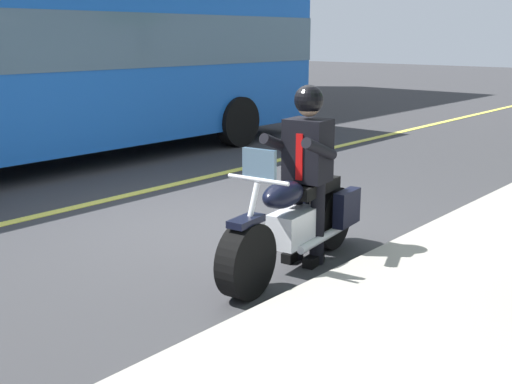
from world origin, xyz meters
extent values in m
plane|color=#333335|center=(0.00, 0.00, 0.00)|extent=(80.00, 80.00, 0.00)
cube|color=#E5DB4C|center=(0.00, -2.00, 0.01)|extent=(60.00, 0.16, 0.01)
cylinder|color=black|center=(1.28, 1.60, 0.33)|extent=(0.68, 0.29, 0.66)
cylinder|color=black|center=(-0.26, 1.39, 0.33)|extent=(0.68, 0.29, 0.66)
cube|color=silver|center=(0.48, 1.49, 0.42)|extent=(0.59, 0.35, 0.32)
ellipsoid|color=black|center=(0.68, 1.52, 0.78)|extent=(0.59, 0.35, 0.24)
cube|color=black|center=(0.14, 1.44, 0.74)|extent=(0.73, 0.37, 0.12)
cube|color=black|center=(-0.24, 1.61, 0.48)|extent=(0.41, 0.17, 0.36)
cube|color=black|center=(-0.18, 1.17, 0.48)|extent=(0.41, 0.17, 0.36)
cylinder|color=silver|center=(1.26, 1.59, 0.60)|extent=(0.35, 0.10, 0.76)
cylinder|color=silver|center=(1.10, 1.57, 1.00)|extent=(0.12, 0.60, 0.04)
cube|color=black|center=(1.28, 1.60, 0.68)|extent=(0.38, 0.21, 0.06)
cylinder|color=silver|center=(0.16, 1.61, 0.26)|extent=(0.90, 0.20, 0.08)
cube|color=slate|center=(1.08, 1.57, 1.12)|extent=(0.08, 0.32, 0.28)
cylinder|color=black|center=(0.22, 1.57, 0.42)|extent=(0.14, 0.14, 0.84)
cube|color=black|center=(0.28, 1.58, 0.05)|extent=(0.27, 0.14, 0.10)
cylinder|color=black|center=(0.25, 1.33, 0.42)|extent=(0.14, 0.14, 0.84)
cube|color=black|center=(0.31, 1.34, 0.05)|extent=(0.27, 0.14, 0.10)
cube|color=black|center=(0.24, 1.45, 1.12)|extent=(0.37, 0.44, 0.60)
cube|color=red|center=(0.39, 1.48, 1.08)|extent=(0.03, 0.07, 0.44)
cylinder|color=black|center=(0.38, 1.70, 1.18)|extent=(0.56, 0.17, 0.28)
cylinder|color=black|center=(0.44, 1.26, 1.18)|extent=(0.56, 0.17, 0.28)
sphere|color=tan|center=(0.24, 1.45, 1.55)|extent=(0.22, 0.22, 0.22)
sphere|color=black|center=(0.24, 1.45, 1.60)|extent=(0.28, 0.28, 0.28)
cube|color=blue|center=(-0.99, -4.77, 1.77)|extent=(11.00, 2.50, 2.85)
cube|color=slate|center=(-0.99, -4.77, 2.10)|extent=(11.04, 2.52, 0.90)
cylinder|color=black|center=(-4.19, -3.57, 0.50)|extent=(1.00, 0.30, 1.00)
cylinder|color=black|center=(-4.19, -5.97, 0.50)|extent=(1.00, 0.30, 1.00)
cube|color=slate|center=(-10.68, -10.97, 2.00)|extent=(1.10, 0.06, 1.60)
cube|color=slate|center=(-5.13, -10.97, 2.00)|extent=(1.10, 0.06, 1.60)
camera|label=1|loc=(4.97, 4.94, 2.18)|focal=43.79mm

